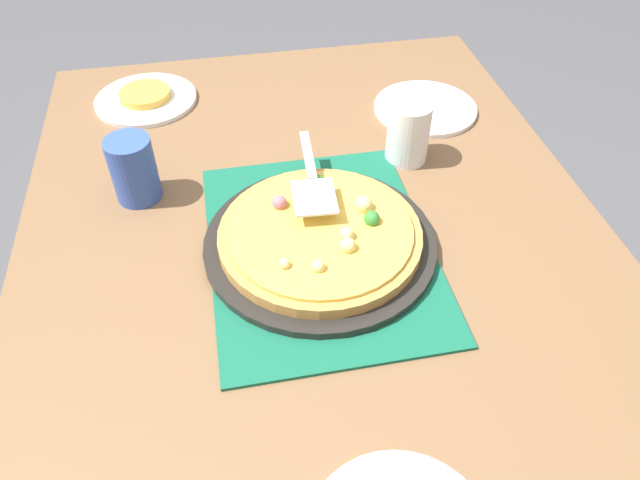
# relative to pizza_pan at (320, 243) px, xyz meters

# --- Properties ---
(ground_plane) EXTENTS (8.00, 8.00, 0.00)m
(ground_plane) POSITION_rel_pizza_pan_xyz_m (0.00, 0.00, -0.76)
(ground_plane) COLOR #4C4C51
(dining_table) EXTENTS (1.40, 1.00, 0.75)m
(dining_table) POSITION_rel_pizza_pan_xyz_m (0.00, 0.00, -0.12)
(dining_table) COLOR brown
(dining_table) RESTS_ON ground_plane
(placemat) EXTENTS (0.48, 0.36, 0.01)m
(placemat) POSITION_rel_pizza_pan_xyz_m (0.00, 0.00, -0.01)
(placemat) COLOR #145B42
(placemat) RESTS_ON dining_table
(pizza_pan) EXTENTS (0.38, 0.38, 0.01)m
(pizza_pan) POSITION_rel_pizza_pan_xyz_m (0.00, 0.00, 0.00)
(pizza_pan) COLOR black
(pizza_pan) RESTS_ON placemat
(pizza) EXTENTS (0.33, 0.33, 0.05)m
(pizza) POSITION_rel_pizza_pan_xyz_m (-0.00, 0.00, 0.02)
(pizza) COLOR #B78442
(pizza) RESTS_ON pizza_pan
(plate_near_left) EXTENTS (0.22, 0.22, 0.01)m
(plate_near_left) POSITION_rel_pizza_pan_xyz_m (-0.52, -0.29, -0.01)
(plate_near_left) COLOR white
(plate_near_left) RESTS_ON dining_table
(plate_side) EXTENTS (0.22, 0.22, 0.01)m
(plate_side) POSITION_rel_pizza_pan_xyz_m (-0.37, 0.30, -0.01)
(plate_side) COLOR white
(plate_side) RESTS_ON dining_table
(served_slice_left) EXTENTS (0.11, 0.11, 0.02)m
(served_slice_left) POSITION_rel_pizza_pan_xyz_m (-0.52, -0.29, 0.01)
(served_slice_left) COLOR gold
(served_slice_left) RESTS_ON plate_near_left
(cup_near) EXTENTS (0.08, 0.08, 0.12)m
(cup_near) POSITION_rel_pizza_pan_xyz_m (-0.20, -0.29, 0.05)
(cup_near) COLOR #3351AD
(cup_near) RESTS_ON dining_table
(cup_corner) EXTENTS (0.08, 0.08, 0.12)m
(cup_corner) POSITION_rel_pizza_pan_xyz_m (-0.21, 0.21, 0.05)
(cup_corner) COLOR white
(cup_corner) RESTS_ON dining_table
(pizza_server) EXTENTS (0.23, 0.08, 0.01)m
(pizza_server) POSITION_rel_pizza_pan_xyz_m (-0.10, 0.01, 0.06)
(pizza_server) COLOR silver
(pizza_server) RESTS_ON pizza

